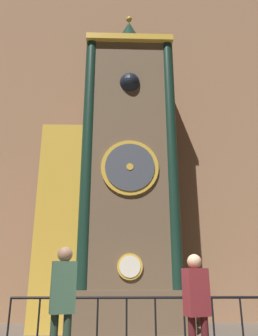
% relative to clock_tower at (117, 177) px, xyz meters
% --- Properties ---
extents(cathedral_back_wall, '(24.00, 0.32, 12.93)m').
position_rel_clock_tower_xyz_m(cathedral_back_wall, '(0.67, 1.52, 2.40)').
color(cathedral_back_wall, '#936B4C').
rests_on(cathedral_back_wall, ground_plane).
extents(clock_tower, '(4.06, 1.77, 9.90)m').
position_rel_clock_tower_xyz_m(clock_tower, '(0.00, 0.00, 0.00)').
color(clock_tower, brown).
rests_on(clock_tower, ground_plane).
extents(railing_fence, '(4.99, 0.05, 0.95)m').
position_rel_clock_tower_xyz_m(railing_fence, '(0.50, -2.40, -3.53)').
color(railing_fence, black).
rests_on(railing_fence, ground_plane).
extents(visitor_near, '(0.39, 0.31, 1.74)m').
position_rel_clock_tower_xyz_m(visitor_near, '(-0.72, -4.18, -3.00)').
color(visitor_near, '#213427').
rests_on(visitor_near, ground_plane).
extents(visitor_far, '(0.39, 0.32, 1.64)m').
position_rel_clock_tower_xyz_m(visitor_far, '(1.20, -4.09, -3.07)').
color(visitor_far, '#461518').
rests_on(visitor_far, ground_plane).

